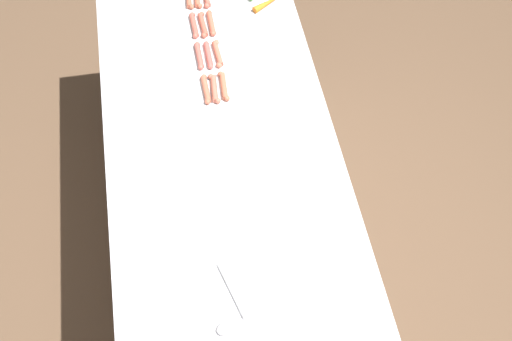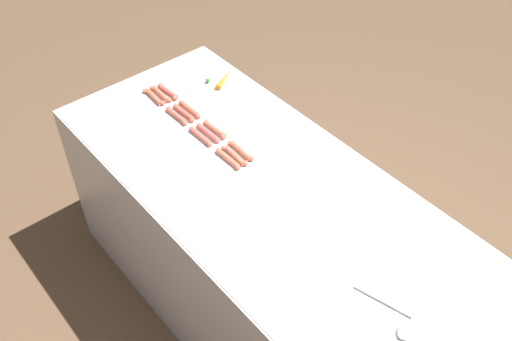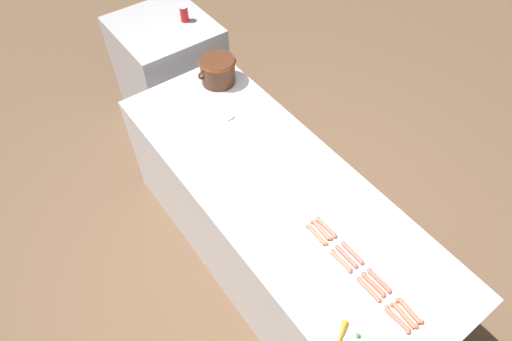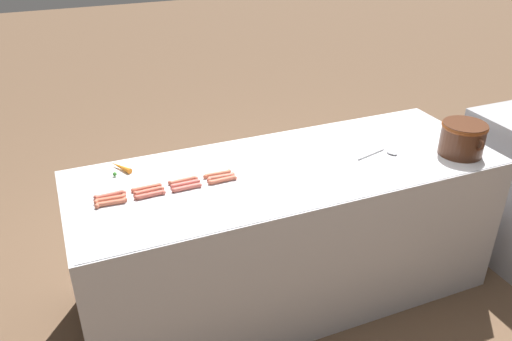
% 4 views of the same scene
% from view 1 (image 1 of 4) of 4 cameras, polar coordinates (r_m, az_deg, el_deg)
% --- Properties ---
extents(ground_plane, '(20.00, 20.00, 0.00)m').
position_cam_1_polar(ground_plane, '(3.32, -1.98, -9.21)').
color(ground_plane, brown).
extents(griddle_counter, '(0.91, 2.48, 0.92)m').
position_cam_1_polar(griddle_counter, '(2.92, -2.24, -5.18)').
color(griddle_counter, '#BCBCC1').
rests_on(griddle_counter, ground_plane).
extents(hot_dog_1, '(0.03, 0.16, 0.02)m').
position_cam_1_polar(hot_dog_1, '(3.07, -3.87, 12.48)').
color(hot_dog_1, '#CE6049').
rests_on(hot_dog_1, griddle_counter).
extents(hot_dog_2, '(0.03, 0.16, 0.02)m').
position_cam_1_polar(hot_dog_2, '(2.92, -3.31, 9.96)').
color(hot_dog_2, '#C9664F').
rests_on(hot_dog_2, griddle_counter).
extents(hot_dog_3, '(0.03, 0.16, 0.02)m').
position_cam_1_polar(hot_dog_3, '(2.79, -2.79, 7.23)').
color(hot_dog_3, '#C56549').
rests_on(hot_dog_3, griddle_counter).
extents(hot_dog_5, '(0.03, 0.16, 0.02)m').
position_cam_1_polar(hot_dog_5, '(3.06, -4.58, 12.33)').
color(hot_dog_5, '#C05B47').
rests_on(hot_dog_5, griddle_counter).
extents(hot_dog_6, '(0.03, 0.16, 0.02)m').
position_cam_1_polar(hot_dog_6, '(2.92, -4.10, 9.83)').
color(hot_dog_6, '#C75A51').
rests_on(hot_dog_6, griddle_counter).
extents(hot_dog_7, '(0.03, 0.16, 0.02)m').
position_cam_1_polar(hot_dog_7, '(2.78, -3.60, 7.01)').
color(hot_dog_7, '#BF6550').
rests_on(hot_dog_7, griddle_counter).
extents(hot_dog_9, '(0.03, 0.16, 0.02)m').
position_cam_1_polar(hot_dog_9, '(3.06, -5.34, 12.28)').
color(hot_dog_9, '#C55A4B').
rests_on(hot_dog_9, griddle_counter).
extents(hot_dog_10, '(0.03, 0.16, 0.02)m').
position_cam_1_polar(hot_dog_10, '(2.92, -4.91, 9.77)').
color(hot_dog_10, '#C35C50').
rests_on(hot_dog_10, griddle_counter).
extents(hot_dog_11, '(0.03, 0.16, 0.02)m').
position_cam_1_polar(hot_dog_11, '(2.78, -4.32, 6.96)').
color(hot_dog_11, '#C9644A').
rests_on(hot_dog_11, griddle_counter).
extents(serving_spoon, '(0.11, 0.27, 0.02)m').
position_cam_1_polar(serving_spoon, '(2.23, -2.39, -12.29)').
color(serving_spoon, '#B7B7BC').
rests_on(serving_spoon, griddle_counter).
extents(carrot, '(0.17, 0.11, 0.03)m').
position_cam_1_polar(carrot, '(3.16, 0.99, 14.22)').
color(carrot, orange).
rests_on(carrot, griddle_counter).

